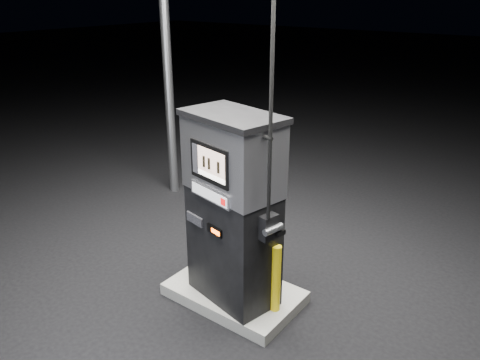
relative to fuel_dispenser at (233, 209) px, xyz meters
The scene contains 5 objects.
ground 1.31m from the fuel_dispenser, 124.45° to the left, with size 80.00×80.00×0.00m, color black.
pump_island 1.24m from the fuel_dispenser, 124.45° to the left, with size 1.60×1.00×0.15m, color slate.
fuel_dispenser is the anchor object (origin of this frame).
bollard_left 1.00m from the fuel_dispenser, 160.73° to the left, with size 0.13×0.13×0.96m, color yellow.
bollard_right 0.93m from the fuel_dispenser, ahead, with size 0.11×0.11×0.84m, color yellow.
Camera 1 is at (2.99, -3.85, 3.60)m, focal length 35.00 mm.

